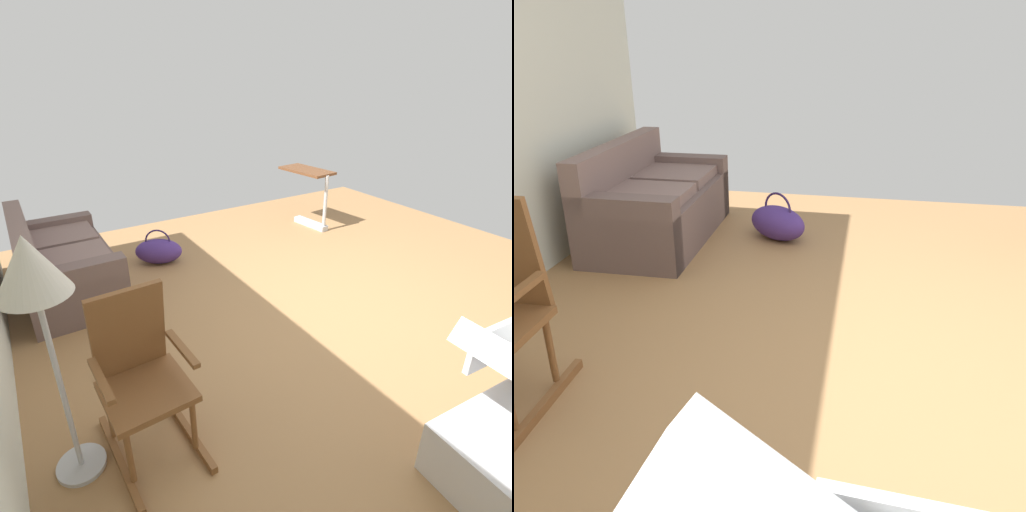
{
  "view_description": "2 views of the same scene",
  "coord_description": "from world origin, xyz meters",
  "views": [
    {
      "loc": [
        -2.4,
        2.37,
        2.13
      ],
      "look_at": [
        0.11,
        0.79,
        0.75
      ],
      "focal_mm": 27.96,
      "sensor_mm": 36.0,
      "label": 1
    },
    {
      "loc": [
        -2.4,
        0.26,
        1.73
      ],
      "look_at": [
        0.15,
        0.75,
        0.61
      ],
      "focal_mm": 36.86,
      "sensor_mm": 36.0,
      "label": 2
    }
  ],
  "objects": [
    {
      "name": "couch",
      "position": [
        1.78,
        2.08,
        0.31
      ],
      "size": [
        1.61,
        0.86,
        0.85
      ],
      "color": "#68534F",
      "rests_on": "ground"
    },
    {
      "name": "ground_plane",
      "position": [
        0.0,
        0.0,
        0.0
      ],
      "size": [
        6.74,
        6.74,
        0.0
      ],
      "primitive_type": "plane",
      "color": "#9E7247"
    },
    {
      "name": "duffel_bag",
      "position": [
        1.96,
        1.02,
        0.15
      ],
      "size": [
        0.56,
        0.64,
        0.43
      ],
      "color": "#472D7A",
      "rests_on": "ground"
    }
  ]
}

